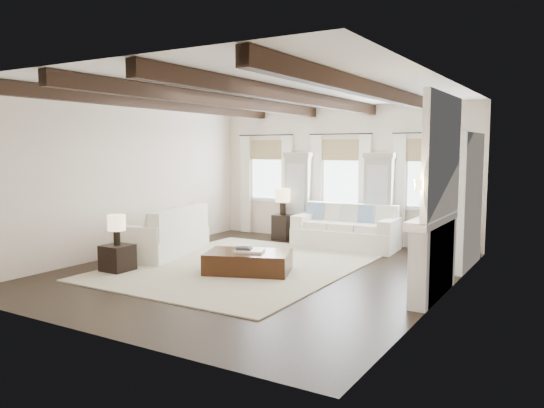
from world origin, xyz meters
The scene contains 15 objects.
ground centered at (0.00, 0.00, 0.00)m, with size 7.50×7.50×0.00m, color black.
room_shell centered at (0.75, 0.90, 1.89)m, with size 6.54×7.54×3.22m.
area_rug centered at (-0.51, 0.18, 0.01)m, with size 4.02×5.01×0.02m, color #B8B193.
sofa_back centered at (0.46, 2.98, 0.39)m, with size 2.32×1.16×0.97m.
sofa_left centered at (-2.48, 0.36, 0.41)m, with size 1.58×2.51×1.00m.
ottoman centered at (-0.08, -0.18, 0.19)m, with size 1.47×0.92×0.39m, color black.
tray centered at (-0.05, -0.18, 0.41)m, with size 0.50×0.38×0.04m, color white.
book_lower centered at (-0.14, -0.22, 0.45)m, with size 0.26×0.20×0.04m, color #262628.
book_upper centered at (-0.18, -0.17, 0.48)m, with size 0.22×0.17×0.03m, color beige.
side_table_front centered at (-2.17, -1.29, 0.24)m, with size 0.48×0.48×0.48m, color black.
lamp_front centered at (-2.17, -1.29, 0.86)m, with size 0.32×0.32×0.55m.
side_table_back centered at (-1.28, 3.15, 0.31)m, with size 0.41×0.41×0.61m, color black.
lamp_back centered at (-1.28, 3.15, 1.04)m, with size 0.37×0.37×0.63m.
candlestick_near centered at (2.90, -0.18, 0.36)m, with size 0.17×0.17×0.86m.
candlestick_far centered at (2.90, 0.25, 0.30)m, with size 0.15×0.15×0.73m.
Camera 1 is at (5.05, -7.91, 2.21)m, focal length 35.00 mm.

